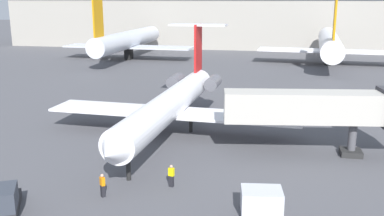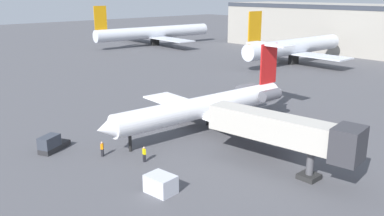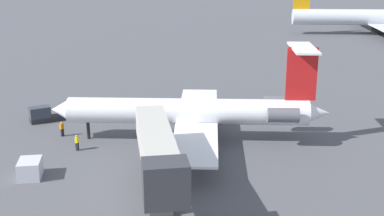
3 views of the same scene
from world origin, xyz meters
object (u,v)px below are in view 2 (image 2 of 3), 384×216
(cargo_container_uld, at_px, (161,184))
(parked_airliner_west_end, at_px, (154,33))
(regional_jet, at_px, (210,105))
(ground_crew_loader, at_px, (144,154))
(parked_airliner_west_mid, at_px, (294,47))
(baggage_tug_lead, at_px, (52,144))
(ground_crew_marshaller, at_px, (102,149))
(jet_bridge, at_px, (290,132))

(cargo_container_uld, relative_size, parked_airliner_west_end, 0.07)
(cargo_container_uld, height_order, parked_airliner_west_end, parked_airliner_west_end)
(regional_jet, bearing_deg, cargo_container_uld, -59.08)
(ground_crew_loader, relative_size, parked_airliner_west_mid, 0.05)
(baggage_tug_lead, relative_size, parked_airliner_west_end, 0.10)
(parked_airliner_west_end, height_order, parked_airliner_west_mid, parked_airliner_west_end)
(regional_jet, distance_m, parked_airliner_west_end, 87.55)
(parked_airliner_west_end, relative_size, parked_airliner_west_mid, 1.26)
(ground_crew_marshaller, distance_m, baggage_tug_lead, 6.18)
(ground_crew_loader, relative_size, baggage_tug_lead, 0.40)
(ground_crew_loader, height_order, parked_airliner_west_end, parked_airliner_west_end)
(jet_bridge, distance_m, ground_crew_loader, 15.12)
(baggage_tug_lead, distance_m, cargo_container_uld, 16.32)
(baggage_tug_lead, bearing_deg, ground_crew_loader, 31.64)
(jet_bridge, relative_size, ground_crew_marshaller, 9.42)
(ground_crew_loader, bearing_deg, baggage_tug_lead, -148.36)
(ground_crew_loader, distance_m, parked_airliner_west_end, 96.98)
(ground_crew_loader, xyz_separation_m, parked_airliner_west_end, (-76.06, 60.08, 3.35))
(cargo_container_uld, xyz_separation_m, parked_airliner_west_mid, (-30.51, 66.01, 3.38))
(baggage_tug_lead, bearing_deg, ground_crew_marshaller, 33.28)
(ground_crew_loader, distance_m, baggage_tug_lead, 11.15)
(baggage_tug_lead, bearing_deg, parked_airliner_west_end, 135.28)
(jet_bridge, bearing_deg, baggage_tug_lead, -145.39)
(jet_bridge, xyz_separation_m, ground_crew_marshaller, (-16.12, -11.29, -3.40))
(jet_bridge, xyz_separation_m, parked_airliner_west_end, (-87.85, 51.24, -0.05))
(ground_crew_loader, xyz_separation_m, cargo_container_uld, (6.58, -3.02, -0.03))
(ground_crew_loader, bearing_deg, parked_airliner_west_end, 141.70)
(ground_crew_marshaller, relative_size, parked_airliner_west_end, 0.04)
(jet_bridge, relative_size, baggage_tug_lead, 3.79)
(ground_crew_marshaller, xyz_separation_m, baggage_tug_lead, (-5.17, -3.39, -0.02))
(ground_crew_marshaller, height_order, parked_airliner_west_end, parked_airliner_west_end)
(jet_bridge, relative_size, cargo_container_uld, 5.70)
(regional_jet, xyz_separation_m, parked_airliner_west_end, (-73.41, 47.69, 0.86))
(baggage_tug_lead, height_order, parked_airliner_west_end, parked_airliner_west_end)
(regional_jet, relative_size, baggage_tug_lead, 7.13)
(jet_bridge, relative_size, parked_airliner_west_mid, 0.47)
(regional_jet, distance_m, baggage_tug_lead, 19.64)
(parked_airliner_west_end, bearing_deg, regional_jet, -33.01)
(regional_jet, distance_m, ground_crew_marshaller, 15.14)
(cargo_container_uld, bearing_deg, jet_bridge, 66.26)
(parked_airliner_west_end, bearing_deg, cargo_container_uld, -37.36)
(ground_crew_marshaller, distance_m, parked_airliner_west_mid, 68.40)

